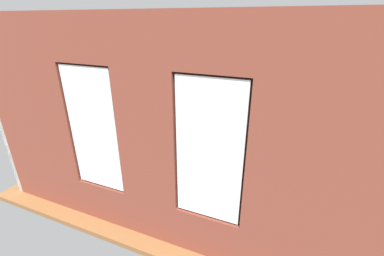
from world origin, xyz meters
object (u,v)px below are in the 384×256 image
(papasan_chair, at_px, (214,129))
(couch_left, at_px, (319,183))
(candle_jar, at_px, (189,136))
(coffee_table, at_px, (193,142))
(tv_flatscreen, at_px, (101,119))
(couch_by_window, at_px, (146,189))
(potted_plant_between_couches, at_px, (216,188))
(potted_plant_mid_room_small, at_px, (257,149))
(potted_plant_corner_near_left, at_px, (326,131))
(cup_ceramic, at_px, (178,138))
(remote_silver, at_px, (195,143))
(remote_black, at_px, (208,140))
(potted_plant_foreground_right, at_px, (148,112))
(media_console, at_px, (104,140))
(table_plant_small, at_px, (193,136))
(potted_plant_by_left_couch, at_px, (300,150))

(papasan_chair, bearing_deg, couch_left, 150.28)
(couch_left, xyz_separation_m, candle_jar, (3.18, -0.79, 0.13))
(coffee_table, distance_m, tv_flatscreen, 2.58)
(couch_by_window, bearing_deg, potted_plant_between_couches, -177.94)
(potted_plant_mid_room_small, height_order, potted_plant_corner_near_left, potted_plant_corner_near_left)
(cup_ceramic, height_order, remote_silver, cup_ceramic)
(candle_jar, xyz_separation_m, papasan_chair, (-0.46, -0.76, -0.01))
(remote_silver, relative_size, potted_plant_mid_room_small, 0.30)
(couch_left, relative_size, potted_plant_corner_near_left, 1.23)
(potted_plant_corner_near_left, bearing_deg, remote_black, 22.45)
(potted_plant_corner_near_left, bearing_deg, potted_plant_mid_room_small, 35.31)
(cup_ceramic, xyz_separation_m, potted_plant_mid_room_small, (-2.02, -0.33, -0.08))
(cup_ceramic, height_order, potted_plant_foreground_right, potted_plant_foreground_right)
(couch_left, distance_m, papasan_chair, 3.13)
(candle_jar, distance_m, media_console, 2.41)
(couch_by_window, xyz_separation_m, remote_silver, (-0.18, -2.06, 0.09))
(candle_jar, relative_size, remote_black, 0.66)
(couch_by_window, relative_size, remote_black, 11.01)
(remote_black, bearing_deg, couch_left, 26.78)
(media_console, bearing_deg, potted_plant_corner_near_left, -161.07)
(remote_black, relative_size, potted_plant_mid_room_small, 0.30)
(candle_jar, distance_m, papasan_chair, 0.89)
(coffee_table, xyz_separation_m, potted_plant_foreground_right, (2.15, -1.25, 0.16))
(tv_flatscreen, distance_m, potted_plant_mid_room_small, 4.19)
(remote_black, height_order, media_console, media_console)
(table_plant_small, height_order, potted_plant_mid_room_small, table_plant_small)
(couch_by_window, relative_size, papasan_chair, 1.61)
(potted_plant_between_couches, bearing_deg, papasan_chair, -71.43)
(potted_plant_between_couches, xyz_separation_m, potted_plant_by_left_couch, (-1.31, -2.75, -0.35))
(potted_plant_between_couches, distance_m, potted_plant_mid_room_small, 2.38)
(couch_by_window, distance_m, tv_flatscreen, 2.88)
(remote_silver, bearing_deg, potted_plant_by_left_couch, 38.97)
(couch_by_window, relative_size, potted_plant_by_left_couch, 3.62)
(couch_by_window, relative_size, potted_plant_between_couches, 1.75)
(remote_black, distance_m, media_console, 2.92)
(remote_black, xyz_separation_m, potted_plant_foreground_right, (2.51, -1.11, 0.10))
(potted_plant_by_left_couch, bearing_deg, remote_silver, 16.48)
(couch_left, bearing_deg, potted_plant_foreground_right, -108.69)
(media_console, bearing_deg, coffee_table, -165.67)
(potted_plant_foreground_right, bearing_deg, potted_plant_mid_room_small, 164.61)
(tv_flatscreen, bearing_deg, potted_plant_between_couches, 158.16)
(couch_left, xyz_separation_m, potted_plant_mid_room_small, (1.38, -0.90, 0.05))
(potted_plant_mid_room_small, relative_size, potted_plant_by_left_couch, 1.11)
(cup_ceramic, bearing_deg, papasan_chair, -125.12)
(remote_silver, xyz_separation_m, potted_plant_corner_near_left, (-3.07, -1.42, 0.27))
(papasan_chair, bearing_deg, tv_flatscreen, 28.40)
(couch_by_window, distance_m, remote_silver, 2.07)
(potted_plant_between_couches, distance_m, potted_plant_by_left_couch, 3.07)
(candle_jar, distance_m, potted_plant_foreground_right, 2.30)
(remote_silver, xyz_separation_m, media_console, (2.55, 0.51, -0.18))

